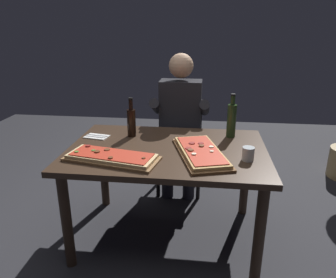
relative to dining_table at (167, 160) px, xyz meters
The scene contains 10 objects.
ground_plane 0.64m from the dining_table, ahead, with size 6.40×6.40×0.00m, color #2D2D33.
dining_table is the anchor object (origin of this frame).
pizza_rectangular_front 0.43m from the dining_table, 142.79° to the right, with size 0.65×0.36×0.05m.
pizza_rectangular_left 0.29m from the dining_table, 22.82° to the right, with size 0.44×0.66×0.05m.
wine_bottle_dark 0.43m from the dining_table, 144.11° to the left, with size 0.07×0.07×0.31m.
oil_bottle_amber 0.60m from the dining_table, 32.91° to the left, with size 0.07×0.07×0.34m.
tumbler_near_camera 0.58m from the dining_table, 15.60° to the right, with size 0.08×0.08×0.09m.
napkin_cutlery_set 0.60m from the dining_table, 164.00° to the left, with size 0.20×0.14×0.01m.
diner_chair 0.87m from the dining_table, 87.97° to the left, with size 0.44×0.44×0.87m.
seated_diner 0.74m from the dining_table, 87.64° to the left, with size 0.53×0.41×1.33m.
Camera 1 is at (0.26, -2.11, 1.58)m, focal length 34.34 mm.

